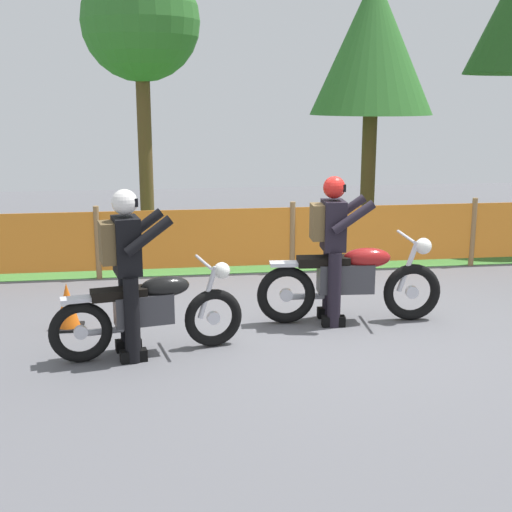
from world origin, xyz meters
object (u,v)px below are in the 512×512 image
Objects in this scene: motorcycle_trailing at (150,311)px; motorcycle_lead at (351,280)px; rider_trailing at (126,264)px; traffic_cone at (67,306)px; rider_lead at (332,242)px.

motorcycle_lead is at bearing 5.91° from motorcycle_trailing.
motorcycle_trailing is at bearing 0.51° from rider_trailing.
rider_trailing reaches higher than motorcycle_lead.
traffic_cone is at bearing 124.63° from motorcycle_trailing.
motorcycle_lead is 1.27× the size of rider_trailing.
motorcycle_trailing is (-2.28, -0.71, -0.04)m from motorcycle_lead.
traffic_cone is at bearing -179.96° from rider_lead.
motorcycle_lead is 1.27× the size of rider_lead.
motorcycle_trailing reaches higher than traffic_cone.
rider_trailing is 3.19× the size of traffic_cone.
traffic_cone is (-2.97, 0.18, -0.69)m from rider_lead.
rider_trailing is (-2.25, -0.76, 0.00)m from rider_lead.
rider_lead is at bearing -179.49° from motorcycle_lead.
motorcycle_lead is 4.04× the size of traffic_cone.
rider_lead reaches higher than motorcycle_lead.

